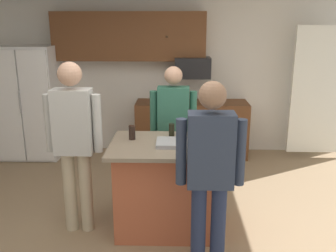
# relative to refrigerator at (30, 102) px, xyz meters

# --- Properties ---
(floor) EXTENTS (7.04, 7.04, 0.00)m
(floor) POSITION_rel_refrigerator_xyz_m (2.00, -2.38, -0.90)
(floor) COLOR #937A5B
(floor) RESTS_ON ground
(back_wall) EXTENTS (6.40, 0.10, 2.60)m
(back_wall) POSITION_rel_refrigerator_xyz_m (2.00, 0.42, 0.40)
(back_wall) COLOR silver
(back_wall) RESTS_ON ground
(french_door_window_panel) EXTENTS (0.90, 0.06, 2.00)m
(french_door_window_panel) POSITION_rel_refrigerator_xyz_m (4.60, 0.02, 0.20)
(french_door_window_panel) COLOR white
(french_door_window_panel) RESTS_ON ground
(cabinet_run_upper) EXTENTS (2.40, 0.38, 0.75)m
(cabinet_run_upper) POSITION_rel_refrigerator_xyz_m (1.60, 0.22, 1.03)
(cabinet_run_upper) COLOR brown
(cabinet_run_lower) EXTENTS (1.80, 0.63, 0.90)m
(cabinet_run_lower) POSITION_rel_refrigerator_xyz_m (2.60, 0.10, -0.45)
(cabinet_run_lower) COLOR brown
(cabinet_run_lower) RESTS_ON ground
(refrigerator) EXTENTS (0.92, 0.76, 1.79)m
(refrigerator) POSITION_rel_refrigerator_xyz_m (0.00, 0.00, 0.00)
(refrigerator) COLOR white
(refrigerator) RESTS_ON ground
(microwave_over_range) EXTENTS (0.56, 0.40, 0.32)m
(microwave_over_range) POSITION_rel_refrigerator_xyz_m (2.60, 0.12, 0.55)
(microwave_over_range) COLOR black
(kitchen_island) EXTENTS (1.17, 0.89, 0.95)m
(kitchen_island) POSITION_rel_refrigerator_xyz_m (2.27, -2.18, -0.41)
(kitchen_island) COLOR #AD5638
(kitchen_island) RESTS_ON ground
(person_guest_left) EXTENTS (0.57, 0.22, 1.64)m
(person_guest_left) POSITION_rel_refrigerator_xyz_m (2.32, -1.39, 0.05)
(person_guest_left) COLOR tan
(person_guest_left) RESTS_ON ground
(person_guest_by_door) EXTENTS (0.57, 0.23, 1.78)m
(person_guest_by_door) POSITION_rel_refrigerator_xyz_m (1.34, -2.25, 0.14)
(person_guest_by_door) COLOR tan
(person_guest_by_door) RESTS_ON ground
(person_elder_center) EXTENTS (0.57, 0.22, 1.70)m
(person_elder_center) POSITION_rel_refrigerator_xyz_m (2.65, -2.91, 0.09)
(person_elder_center) COLOR #232D4C
(person_elder_center) RESTS_ON ground
(mug_ceramic_white) EXTENTS (0.13, 0.08, 0.10)m
(mug_ceramic_white) POSITION_rel_refrigerator_xyz_m (2.66, -2.42, 0.11)
(mug_ceramic_white) COLOR white
(mug_ceramic_white) RESTS_ON kitchen_island
(glass_stout_tall) EXTENTS (0.07, 0.07, 0.15)m
(glass_stout_tall) POSITION_rel_refrigerator_xyz_m (1.90, -2.05, 0.13)
(glass_stout_tall) COLOR black
(glass_stout_tall) RESTS_ON kitchen_island
(glass_short_whisky) EXTENTS (0.06, 0.06, 0.15)m
(glass_short_whisky) POSITION_rel_refrigerator_xyz_m (2.31, -1.95, 0.13)
(glass_short_whisky) COLOR black
(glass_short_whisky) RESTS_ON kitchen_island
(serving_tray) EXTENTS (0.44, 0.30, 0.04)m
(serving_tray) POSITION_rel_refrigerator_xyz_m (2.38, -2.22, 0.07)
(serving_tray) COLOR #B7B7BC
(serving_tray) RESTS_ON kitchen_island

